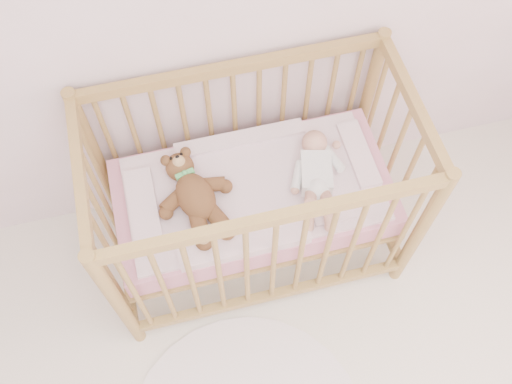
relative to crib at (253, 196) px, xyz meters
name	(u,v)px	position (x,y,z in m)	size (l,w,h in m)	color
crib	(253,196)	(0.00, 0.00, 0.00)	(1.36, 0.76, 1.00)	#A18144
mattress	(253,197)	(0.00, 0.00, -0.01)	(1.22, 0.62, 0.13)	pink
blanket	(253,189)	(0.00, 0.00, 0.06)	(1.10, 0.58, 0.06)	#D190A1
baby	(317,171)	(0.28, -0.02, 0.14)	(0.24, 0.51, 0.12)	white
teddy_bear	(196,196)	(-0.25, -0.02, 0.15)	(0.35, 0.49, 0.14)	brown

